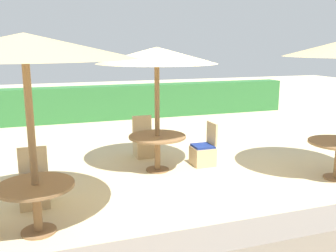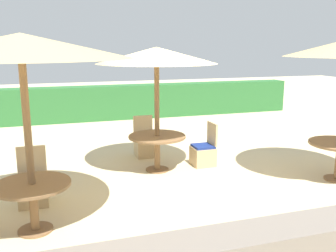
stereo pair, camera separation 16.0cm
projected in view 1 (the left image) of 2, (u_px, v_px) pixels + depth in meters
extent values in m
plane|color=beige|center=(178.00, 176.00, 7.44)|extent=(40.00, 40.00, 0.00)
cube|color=#2D6B33|center=(116.00, 102.00, 13.11)|extent=(13.00, 0.70, 1.18)
cube|color=slate|center=(279.00, 248.00, 4.29)|extent=(10.00, 0.56, 0.55)
cylinder|color=olive|center=(32.00, 141.00, 4.94)|extent=(0.10, 0.10, 2.63)
cone|color=tan|center=(24.00, 46.00, 4.68)|extent=(2.86, 2.86, 0.32)
cylinder|color=olive|center=(39.00, 231.00, 5.21)|extent=(0.48, 0.48, 0.03)
cylinder|color=olive|center=(37.00, 210.00, 5.15)|extent=(0.12, 0.12, 0.67)
cylinder|color=olive|center=(35.00, 186.00, 5.07)|extent=(1.05, 1.05, 0.04)
cube|color=tan|center=(35.00, 194.00, 6.05)|extent=(0.46, 0.46, 0.40)
cube|color=navy|center=(34.00, 181.00, 6.00)|extent=(0.42, 0.42, 0.05)
cube|color=tan|center=(33.00, 161.00, 6.14)|extent=(0.46, 0.04, 0.48)
cylinder|color=olive|center=(157.00, 113.00, 7.53)|extent=(0.10, 0.10, 2.44)
cone|color=tan|center=(157.00, 55.00, 7.29)|extent=(2.39, 2.39, 0.32)
cylinder|color=olive|center=(158.00, 170.00, 7.79)|extent=(0.48, 0.48, 0.03)
cylinder|color=olive|center=(157.00, 154.00, 7.71)|extent=(0.12, 0.12, 0.70)
cylinder|color=olive|center=(157.00, 137.00, 7.64)|extent=(1.17, 1.17, 0.04)
cube|color=tan|center=(203.00, 156.00, 8.10)|extent=(0.46, 0.46, 0.40)
cube|color=navy|center=(203.00, 146.00, 8.05)|extent=(0.42, 0.42, 0.05)
cube|color=tan|center=(212.00, 133.00, 8.06)|extent=(0.04, 0.46, 0.48)
cube|color=tan|center=(145.00, 148.00, 8.74)|extent=(0.46, 0.46, 0.40)
cube|color=navy|center=(144.00, 139.00, 8.69)|extent=(0.42, 0.42, 0.05)
cube|color=tan|center=(142.00, 126.00, 8.83)|extent=(0.46, 0.04, 0.48)
cylinder|color=olive|center=(336.00, 178.00, 7.32)|extent=(0.48, 0.48, 0.03)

